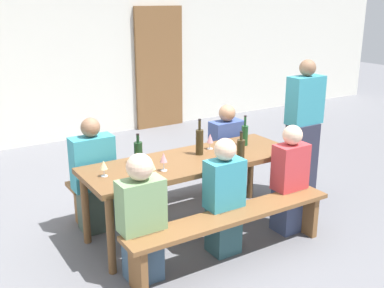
# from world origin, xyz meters

# --- Properties ---
(ground_plane) EXTENTS (24.00, 24.00, 0.00)m
(ground_plane) POSITION_xyz_m (0.00, 0.00, 0.00)
(ground_plane) COLOR slate
(back_wall) EXTENTS (14.00, 0.20, 3.20)m
(back_wall) POSITION_xyz_m (0.00, 3.79, 1.60)
(back_wall) COLOR silver
(back_wall) RESTS_ON ground
(wooden_door) EXTENTS (0.90, 0.06, 2.10)m
(wooden_door) POSITION_xyz_m (1.61, 3.65, 1.05)
(wooden_door) COLOR brown
(wooden_door) RESTS_ON ground
(tasting_table) EXTENTS (2.13, 0.73, 0.75)m
(tasting_table) POSITION_xyz_m (0.00, 0.00, 0.67)
(tasting_table) COLOR brown
(tasting_table) RESTS_ON ground
(bench_near) EXTENTS (2.03, 0.30, 0.45)m
(bench_near) POSITION_xyz_m (0.00, -0.66, 0.36)
(bench_near) COLOR brown
(bench_near) RESTS_ON ground
(bench_far) EXTENTS (2.03, 0.30, 0.45)m
(bench_far) POSITION_xyz_m (0.00, 0.66, 0.36)
(bench_far) COLOR brown
(bench_far) RESTS_ON ground
(wine_bottle_0) EXTENTS (0.08, 0.08, 0.36)m
(wine_bottle_0) POSITION_xyz_m (0.13, 0.08, 0.88)
(wine_bottle_0) COLOR #332814
(wine_bottle_0) RESTS_ON tasting_table
(wine_bottle_1) EXTENTS (0.08, 0.08, 0.29)m
(wine_bottle_1) POSITION_xyz_m (-0.49, 0.16, 0.86)
(wine_bottle_1) COLOR #143319
(wine_bottle_1) RESTS_ON tasting_table
(wine_bottle_2) EXTENTS (0.07, 0.07, 0.29)m
(wine_bottle_2) POSITION_xyz_m (0.36, -0.29, 0.86)
(wine_bottle_2) COLOR #332814
(wine_bottle_2) RESTS_ON tasting_table
(wine_bottle_3) EXTENTS (0.07, 0.07, 0.32)m
(wine_bottle_3) POSITION_xyz_m (0.70, 0.08, 0.86)
(wine_bottle_3) COLOR #194723
(wine_bottle_3) RESTS_ON tasting_table
(wine_glass_0) EXTENTS (0.07, 0.07, 0.15)m
(wine_glass_0) POSITION_xyz_m (-0.89, 0.02, 0.85)
(wine_glass_0) COLOR silver
(wine_glass_0) RESTS_ON tasting_table
(wine_glass_1) EXTENTS (0.07, 0.07, 0.16)m
(wine_glass_1) POSITION_xyz_m (0.32, 0.16, 0.86)
(wine_glass_1) COLOR silver
(wine_glass_1) RESTS_ON tasting_table
(wine_glass_2) EXTENTS (0.07, 0.07, 0.17)m
(wine_glass_2) POSITION_xyz_m (-0.38, -0.14, 0.87)
(wine_glass_2) COLOR silver
(wine_glass_2) RESTS_ON tasting_table
(wine_glass_3) EXTENTS (0.07, 0.07, 0.16)m
(wine_glass_3) POSITION_xyz_m (-0.54, -0.22, 0.86)
(wine_glass_3) COLOR silver
(wine_glass_3) RESTS_ON tasting_table
(seated_guest_near_0) EXTENTS (0.37, 0.24, 1.09)m
(seated_guest_near_0) POSITION_xyz_m (-0.80, -0.51, 0.52)
(seated_guest_near_0) COLOR #3A5670
(seated_guest_near_0) RESTS_ON ground
(seated_guest_near_1) EXTENTS (0.34, 0.24, 1.08)m
(seated_guest_near_1) POSITION_xyz_m (0.01, -0.51, 0.52)
(seated_guest_near_1) COLOR #2D535A
(seated_guest_near_1) RESTS_ON ground
(seated_guest_near_2) EXTENTS (0.33, 0.24, 1.09)m
(seated_guest_near_2) POSITION_xyz_m (0.80, -0.51, 0.52)
(seated_guest_near_2) COLOR #3A466A
(seated_guest_near_2) RESTS_ON ground
(seated_guest_far_0) EXTENTS (0.41, 0.24, 1.15)m
(seated_guest_far_0) POSITION_xyz_m (-0.81, 0.51, 0.54)
(seated_guest_far_0) COLOR #3E5046
(seated_guest_far_0) RESTS_ON ground
(seated_guest_far_1) EXTENTS (0.38, 0.24, 1.09)m
(seated_guest_far_1) POSITION_xyz_m (0.79, 0.51, 0.51)
(seated_guest_far_1) COLOR #4D5362
(seated_guest_far_1) RESTS_ON ground
(standing_host) EXTENTS (0.41, 0.24, 1.60)m
(standing_host) POSITION_xyz_m (1.48, 0.02, 0.77)
(standing_host) COLOR #2A2D3E
(standing_host) RESTS_ON ground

